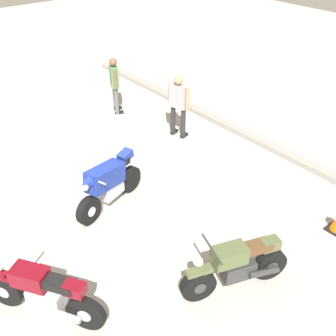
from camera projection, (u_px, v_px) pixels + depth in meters
ground_plane at (97, 192)px, 9.32m from camera, size 40.00×40.00×0.00m
curb_edge at (235, 129)px, 11.71m from camera, size 14.00×0.30×0.15m
motorcycle_maroon_cruiser at (43, 293)px, 6.29m from camera, size 1.82×1.24×1.09m
motorcycle_blue_sportbike at (108, 183)px, 8.60m from camera, size 0.90×1.91×1.14m
motorcycle_olive_vintage at (237, 266)px, 6.78m from camera, size 0.95×1.89×1.07m
person_in_gray_shirt at (178, 102)px, 10.97m from camera, size 0.68×0.40×1.77m
person_in_green_shirt at (115, 82)px, 12.30m from camera, size 0.63×0.47×1.71m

